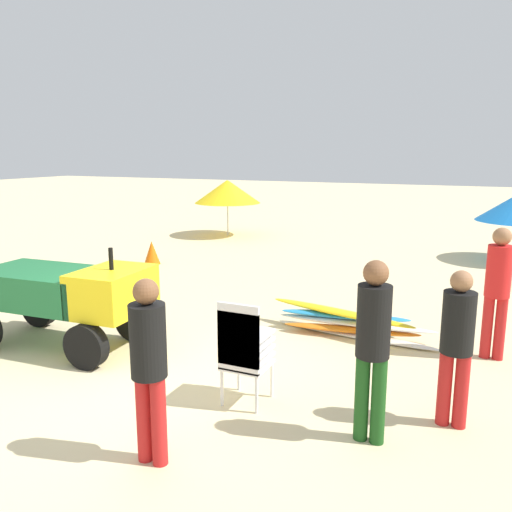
% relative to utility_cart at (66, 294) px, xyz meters
% --- Properties ---
extents(ground, '(80.00, 80.00, 0.00)m').
position_rel_utility_cart_xyz_m(ground, '(1.62, -0.54, -0.78)').
color(ground, beige).
extents(utility_cart, '(2.62, 1.43, 1.50)m').
position_rel_utility_cart_xyz_m(utility_cart, '(0.00, 0.00, 0.00)').
color(utility_cart, '#1E6B38').
rests_on(utility_cart, ground).
extents(stacked_plastic_chairs, '(0.48, 0.48, 1.20)m').
position_rel_utility_cart_xyz_m(stacked_plastic_chairs, '(3.07, -0.56, -0.09)').
color(stacked_plastic_chairs, white).
rests_on(stacked_plastic_chairs, ground).
extents(surfboard_pile, '(2.73, 0.82, 0.40)m').
position_rel_utility_cart_xyz_m(surfboard_pile, '(3.57, 2.11, -0.59)').
color(surfboard_pile, white).
rests_on(surfboard_pile, ground).
extents(lifeguard_near_left, '(0.32, 0.32, 1.71)m').
position_rel_utility_cart_xyz_m(lifeguard_near_left, '(2.79, -1.86, 0.20)').
color(lifeguard_near_left, red).
rests_on(lifeguard_near_left, ground).
extents(lifeguard_near_center, '(0.32, 0.32, 1.80)m').
position_rel_utility_cart_xyz_m(lifeguard_near_center, '(4.49, -0.70, 0.26)').
color(lifeguard_near_center, '#194C19').
rests_on(lifeguard_near_center, ground).
extents(lifeguard_near_right, '(0.32, 0.32, 1.64)m').
position_rel_utility_cart_xyz_m(lifeguard_near_right, '(5.20, -0.06, 0.15)').
color(lifeguard_near_right, red).
rests_on(lifeguard_near_right, ground).
extents(lifeguard_far_right, '(0.32, 0.32, 1.80)m').
position_rel_utility_cart_xyz_m(lifeguard_far_right, '(5.56, 2.03, 0.26)').
color(lifeguard_far_right, red).
rests_on(lifeguard_far_right, ground).
extents(beach_umbrella_left, '(2.15, 2.15, 1.84)m').
position_rel_utility_cart_xyz_m(beach_umbrella_left, '(-2.51, 9.78, 0.68)').
color(beach_umbrella_left, beige).
rests_on(beach_umbrella_left, ground).
extents(traffic_cone_near, '(0.40, 0.40, 0.58)m').
position_rel_utility_cart_xyz_m(traffic_cone_near, '(-2.20, 5.10, -0.50)').
color(traffic_cone_near, orange).
rests_on(traffic_cone_near, ground).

